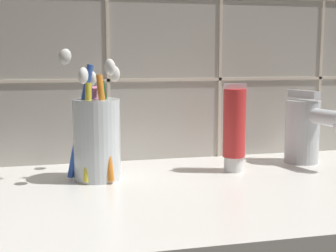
{
  "coord_description": "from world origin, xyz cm",
  "views": [
    {
      "loc": [
        -25.23,
        -57.8,
        19.3
      ],
      "look_at": [
        -10.85,
        3.06,
        10.0
      ],
      "focal_mm": 50.0,
      "sensor_mm": 36.0,
      "label": 1
    }
  ],
  "objects": [
    {
      "name": "toothbrush_cup",
      "position": [
        -20.11,
        7.65,
        8.29
      ],
      "size": [
        8.74,
        11.41,
        18.53
      ],
      "color": "silver",
      "rests_on": "sink_counter"
    },
    {
      "name": "toothpaste_tube",
      "position": [
        0.51,
        7.66,
        8.59
      ],
      "size": [
        3.57,
        3.4,
        13.35
      ],
      "color": "white",
      "rests_on": "sink_counter"
    },
    {
      "name": "sink_counter",
      "position": [
        0.0,
        0.0,
        1.0
      ],
      "size": [
        76.35,
        37.77,
        2.0
      ],
      "primitive_type": "cube",
      "color": "silver",
      "rests_on": "ground"
    },
    {
      "name": "sink_faucet",
      "position": [
        13.81,
        10.07,
        7.72
      ],
      "size": [
        5.98,
        11.83,
        11.87
      ],
      "rotation": [
        0.0,
        0.0,
        -1.31
      ],
      "color": "silver",
      "rests_on": "sink_counter"
    },
    {
      "name": "tile_wall_backsplash",
      "position": [
        0.01,
        19.13,
        20.4
      ],
      "size": [
        86.35,
        1.72,
        40.79
      ],
      "color": "#B7B2A8",
      "rests_on": "ground"
    }
  ]
}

